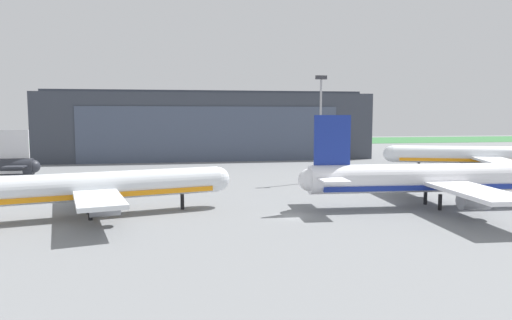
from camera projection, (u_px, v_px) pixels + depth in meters
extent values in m
plane|color=slate|center=(293.00, 217.00, 64.39)|extent=(440.00, 440.00, 0.00)
cube|color=#37733E|center=(207.00, 142.00, 239.68)|extent=(440.00, 56.00, 0.08)
cube|color=#383D47|center=(208.00, 126.00, 152.07)|extent=(102.36, 28.59, 20.74)
cube|color=#424C60|center=(212.00, 134.00, 138.11)|extent=(77.80, 0.30, 16.59)
cube|color=#383D47|center=(208.00, 93.00, 150.99)|extent=(102.36, 6.86, 1.20)
sphere|color=#282B33|center=(33.00, 166.00, 95.12)|extent=(2.70, 2.70, 2.70)
cube|color=silver|center=(14.00, 144.00, 94.00)|extent=(5.66, 0.50, 5.88)
cube|color=#282B33|center=(24.00, 164.00, 97.15)|extent=(4.00, 4.91, 0.28)
cube|color=#282B33|center=(16.00, 166.00, 92.03)|extent=(4.00, 4.91, 0.28)
cylinder|color=silver|center=(479.00, 155.00, 111.86)|extent=(40.41, 17.30, 4.22)
sphere|color=silver|center=(392.00, 154.00, 115.02)|extent=(4.05, 4.05, 4.05)
cube|color=orange|center=(479.00, 160.00, 111.97)|extent=(37.30, 16.28, 0.74)
cube|color=silver|center=(471.00, 154.00, 121.43)|extent=(11.83, 18.51, 0.56)
cube|color=silver|center=(497.00, 161.00, 102.13)|extent=(11.83, 18.51, 0.56)
cylinder|color=gray|center=(469.00, 160.00, 120.34)|extent=(4.54, 3.49, 2.32)
cylinder|color=gray|center=(491.00, 167.00, 103.76)|extent=(4.54, 3.49, 2.32)
cylinder|color=black|center=(419.00, 167.00, 114.33)|extent=(0.56, 0.56, 2.35)
cylinder|color=black|center=(483.00, 167.00, 114.11)|extent=(0.56, 0.56, 2.35)
cylinder|color=black|center=(489.00, 169.00, 109.75)|extent=(0.56, 0.56, 2.35)
cylinder|color=white|center=(444.00, 178.00, 70.65)|extent=(42.15, 6.84, 4.34)
sphere|color=white|center=(309.00, 180.00, 68.28)|extent=(3.38, 3.38, 3.38)
cube|color=navy|center=(443.00, 185.00, 70.77)|extent=(38.81, 6.68, 0.76)
cube|color=navy|center=(332.00, 140.00, 68.09)|extent=(5.47, 0.72, 7.38)
cube|color=white|center=(332.00, 180.00, 65.32)|extent=(4.13, 6.29, 0.28)
cube|color=white|center=(321.00, 174.00, 71.72)|extent=(4.13, 6.29, 0.28)
cube|color=white|center=(475.00, 192.00, 61.03)|extent=(7.72, 17.38, 0.56)
cube|color=white|center=(410.00, 173.00, 80.20)|extent=(7.72, 17.38, 0.56)
cylinder|color=gray|center=(475.00, 201.00, 62.61)|extent=(4.26, 2.63, 2.39)
cylinder|color=gray|center=(418.00, 183.00, 79.09)|extent=(4.26, 2.63, 2.39)
cylinder|color=black|center=(440.00, 202.00, 68.54)|extent=(0.56, 0.56, 2.40)
cylinder|color=black|center=(425.00, 197.00, 73.05)|extent=(0.56, 0.56, 2.40)
cylinder|color=silver|center=(99.00, 186.00, 64.28)|extent=(34.67, 11.87, 3.92)
sphere|color=silver|center=(217.00, 179.00, 71.13)|extent=(3.76, 3.76, 3.76)
cube|color=orange|center=(99.00, 193.00, 64.38)|extent=(31.98, 11.27, 0.69)
cube|color=silver|center=(99.00, 199.00, 56.96)|extent=(8.51, 14.31, 0.56)
cube|color=silver|center=(90.00, 182.00, 71.15)|extent=(8.51, 14.31, 0.56)
cylinder|color=gray|center=(105.00, 208.00, 58.38)|extent=(4.12, 2.96, 2.15)
cylinder|color=gray|center=(96.00, 192.00, 70.62)|extent=(4.12, 2.96, 2.15)
cylinder|color=black|center=(182.00, 202.00, 69.25)|extent=(0.56, 0.56, 2.34)
cylinder|color=black|center=(90.00, 212.00, 62.16)|extent=(0.56, 0.56, 2.34)
cylinder|color=black|center=(88.00, 206.00, 65.92)|extent=(0.56, 0.56, 2.34)
cylinder|color=#99999E|center=(320.00, 131.00, 96.74)|extent=(0.44, 0.44, 21.46)
cube|color=#333338|center=(321.00, 77.00, 95.65)|extent=(2.40, 0.50, 0.80)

